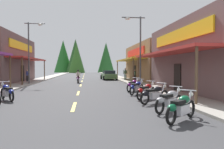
# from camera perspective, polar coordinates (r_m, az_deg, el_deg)

# --- Properties ---
(ground) EXTENTS (10.17, 89.65, 0.10)m
(ground) POSITION_cam_1_polar(r_m,az_deg,el_deg) (30.98, -8.02, -1.58)
(ground) COLOR #38383A
(sidewalk_left) EXTENTS (2.23, 89.65, 0.12)m
(sidewalk_left) POSITION_cam_1_polar(r_m,az_deg,el_deg) (31.70, -19.30, -1.39)
(sidewalk_left) COLOR #9E9991
(sidewalk_left) RESTS_ON ground
(sidewalk_right) EXTENTS (2.23, 89.65, 0.12)m
(sidewalk_right) POSITION_cam_1_polar(r_m,az_deg,el_deg) (31.47, 3.35, -1.31)
(sidewalk_right) COLOR gray
(sidewalk_right) RESTS_ON ground
(centerline_dashes) EXTENTS (0.16, 64.31, 0.01)m
(centerline_dashes) POSITION_cam_1_polar(r_m,az_deg,el_deg) (34.54, -7.91, -1.13)
(centerline_dashes) COLOR #E0C64C
(centerline_dashes) RESTS_ON ground
(storefront_right_near) EXTENTS (8.21, 12.77, 5.34)m
(storefront_right_near) POSITION_cam_1_polar(r_m,az_deg,el_deg) (17.89, 26.73, 4.39)
(storefront_right_near) COLOR brown
(storefront_right_near) RESTS_ON ground
(storefront_right_far) EXTENTS (8.73, 13.65, 5.03)m
(storefront_right_far) POSITION_cam_1_polar(r_m,az_deg,el_deg) (30.47, 12.54, 3.16)
(storefront_right_far) COLOR olive
(storefront_right_far) RESTS_ON ground
(streetlamp_left) EXTENTS (2.12, 0.30, 6.60)m
(streetlamp_left) POSITION_cam_1_polar(r_m,az_deg,el_deg) (24.13, -20.91, 7.56)
(streetlamp_left) COLOR #474C51
(streetlamp_left) RESTS_ON ground
(streetlamp_right) EXTENTS (2.12, 0.30, 6.44)m
(streetlamp_right) POSITION_cam_1_polar(r_m,az_deg,el_deg) (19.50, 6.80, 8.80)
(streetlamp_right) COLOR #474C51
(streetlamp_right) RESTS_ON ground
(motorcycle_parked_right_0) EXTENTS (1.71, 1.45, 1.04)m
(motorcycle_parked_right_0) POSITION_cam_1_polar(r_m,az_deg,el_deg) (7.66, 18.23, -8.32)
(motorcycle_parked_right_0) COLOR black
(motorcycle_parked_right_0) RESTS_ON ground
(motorcycle_parked_right_1) EXTENTS (1.75, 1.40, 1.04)m
(motorcycle_parked_right_1) POSITION_cam_1_polar(r_m,az_deg,el_deg) (9.11, 15.22, -6.66)
(motorcycle_parked_right_1) COLOR black
(motorcycle_parked_right_1) RESTS_ON ground
(motorcycle_parked_right_2) EXTENTS (1.89, 1.18, 1.04)m
(motorcycle_parked_right_2) POSITION_cam_1_polar(r_m,az_deg,el_deg) (11.00, 11.44, -5.16)
(motorcycle_parked_right_2) COLOR black
(motorcycle_parked_right_2) RESTS_ON ground
(motorcycle_parked_right_3) EXTENTS (1.60, 1.57, 1.04)m
(motorcycle_parked_right_3) POSITION_cam_1_polar(r_m,az_deg,el_deg) (12.48, 9.25, -4.31)
(motorcycle_parked_right_3) COLOR black
(motorcycle_parked_right_3) RESTS_ON ground
(motorcycle_parked_right_4) EXTENTS (1.43, 1.72, 1.04)m
(motorcycle_parked_right_4) POSITION_cam_1_polar(r_m,az_deg,el_deg) (14.50, 6.72, -3.42)
(motorcycle_parked_right_4) COLOR black
(motorcycle_parked_right_4) RESTS_ON ground
(motorcycle_parked_right_5) EXTENTS (1.40, 1.75, 1.04)m
(motorcycle_parked_right_5) POSITION_cam_1_polar(r_m,az_deg,el_deg) (16.31, 5.72, -2.83)
(motorcycle_parked_right_5) COLOR black
(motorcycle_parked_right_5) RESTS_ON ground
(motorcycle_parked_left_4) EXTENTS (1.35, 1.79, 1.04)m
(motorcycle_parked_left_4) POSITION_cam_1_polar(r_m,az_deg,el_deg) (13.12, -26.50, -4.18)
(motorcycle_parked_left_4) COLOR black
(motorcycle_parked_left_4) RESTS_ON ground
(rider_cruising_lead) EXTENTS (0.60, 2.14, 1.57)m
(rider_cruising_lead) POSITION_cam_1_polar(r_m,az_deg,el_deg) (25.33, -9.15, -0.77)
(rider_cruising_lead) COLOR black
(rider_cruising_lead) RESTS_ON ground
(pedestrian_by_shop) EXTENTS (0.36, 0.54, 1.57)m
(pedestrian_by_shop) POSITION_cam_1_polar(r_m,az_deg,el_deg) (27.78, 6.27, -0.01)
(pedestrian_by_shop) COLOR black
(pedestrian_by_shop) RESTS_ON ground
(pedestrian_waiting) EXTENTS (0.29, 0.57, 1.58)m
(pedestrian_waiting) POSITION_cam_1_polar(r_m,az_deg,el_deg) (28.54, -21.97, -0.08)
(pedestrian_waiting) COLOR black
(pedestrian_waiting) RESTS_ON ground
(pedestrian_strolling) EXTENTS (0.57, 0.28, 1.73)m
(pedestrian_strolling) POSITION_cam_1_polar(r_m,az_deg,el_deg) (29.44, 3.63, 0.31)
(pedestrian_strolling) COLOR #3F593F
(pedestrian_strolling) RESTS_ON ground
(parked_car_curbside) EXTENTS (2.26, 4.39, 1.40)m
(parked_car_curbside) POSITION_cam_1_polar(r_m,az_deg,el_deg) (31.51, -0.92, -0.16)
(parked_car_curbside) COLOR #4C723F
(parked_car_curbside) RESTS_ON ground
(treeline_backdrop) EXTENTS (21.86, 11.35, 11.98)m
(treeline_backdrop) POSITION_cam_1_polar(r_m,az_deg,el_deg) (76.80, -8.89, 4.76)
(treeline_backdrop) COLOR #225823
(treeline_backdrop) RESTS_ON ground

